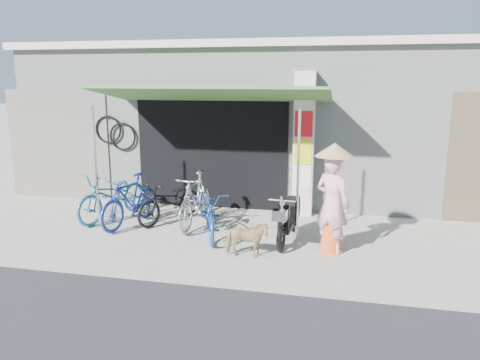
% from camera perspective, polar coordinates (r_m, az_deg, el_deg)
% --- Properties ---
extents(ground, '(80.00, 80.00, 0.00)m').
position_cam_1_polar(ground, '(8.02, -0.15, -8.57)').
color(ground, '#AAA69A').
rests_on(ground, ground).
extents(bicycle_shop, '(12.30, 5.30, 3.66)m').
position_cam_1_polar(bicycle_shop, '(12.55, 4.95, 7.59)').
color(bicycle_shop, '#A7ADA5').
rests_on(bicycle_shop, ground).
extents(shop_pillar, '(0.42, 0.44, 3.00)m').
position_cam_1_polar(shop_pillar, '(9.88, 7.80, 4.29)').
color(shop_pillar, beige).
rests_on(shop_pillar, ground).
extents(awning, '(4.60, 1.88, 2.72)m').
position_cam_1_polar(awning, '(9.30, -3.46, 10.17)').
color(awning, '#39642D').
rests_on(awning, ground).
extents(neighbour_left, '(2.60, 0.06, 2.60)m').
position_cam_1_polar(neighbour_left, '(12.02, -21.24, 4.03)').
color(neighbour_left, '#6B665B').
rests_on(neighbour_left, ground).
extents(bike_teal, '(1.18, 2.02, 1.00)m').
position_cam_1_polar(bike_teal, '(9.98, -15.21, -1.79)').
color(bike_teal, '#1D6C83').
rests_on(bike_teal, ground).
extents(bike_blue, '(0.86, 1.75, 1.01)m').
position_cam_1_polar(bike_blue, '(9.43, -13.26, -2.47)').
color(bike_blue, navy).
rests_on(bike_blue, ground).
extents(bike_black, '(1.25, 1.73, 0.86)m').
position_cam_1_polar(bike_black, '(9.54, -8.53, -2.57)').
color(bike_black, black).
rests_on(bike_black, ground).
extents(bike_silver, '(0.55, 1.79, 1.07)m').
position_cam_1_polar(bike_silver, '(9.19, -5.45, -2.39)').
color(bike_silver, '#BDBCC2').
rests_on(bike_silver, ground).
extents(bike_navy, '(1.13, 1.81, 0.90)m').
position_cam_1_polar(bike_navy, '(8.60, -3.64, -3.98)').
color(bike_navy, navy).
rests_on(bike_navy, ground).
extents(street_dog, '(0.75, 0.42, 0.61)m').
position_cam_1_polar(street_dog, '(7.64, 0.75, -7.23)').
color(street_dog, '#9D6D53').
rests_on(street_dog, ground).
extents(moped, '(0.45, 1.60, 0.90)m').
position_cam_1_polar(moped, '(8.40, 5.96, -4.69)').
color(moped, black).
rests_on(moped, ground).
extents(nun, '(0.72, 0.65, 1.84)m').
position_cam_1_polar(nun, '(7.85, 11.22, -2.34)').
color(nun, pink).
rests_on(nun, ground).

